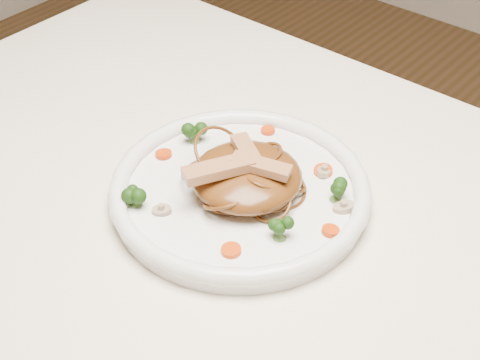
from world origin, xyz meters
The scene contains 19 objects.
table centered at (0.00, 0.00, 0.65)m, with size 1.20×0.80×0.75m.
plate centered at (-0.08, 0.05, 0.76)m, with size 0.29×0.29×0.02m, color white.
noodle_mound centered at (-0.08, 0.06, 0.78)m, with size 0.12×0.12×0.04m, color brown.
chicken_a centered at (-0.06, 0.06, 0.81)m, with size 0.06×0.02×0.01m, color tan.
chicken_b centered at (-0.09, 0.07, 0.81)m, with size 0.06×0.02×0.01m, color tan.
chicken_c centered at (-0.09, 0.03, 0.81)m, with size 0.08×0.02×0.01m, color tan.
broccoli_0 centered at (0.01, 0.11, 0.78)m, with size 0.02×0.02×0.03m, color #193D0C, non-canonical shape.
broccoli_1 centered at (-0.18, 0.09, 0.78)m, with size 0.03×0.03×0.03m, color #193D0C, non-canonical shape.
broccoli_2 centered at (-0.15, -0.04, 0.78)m, with size 0.02×0.02×0.03m, color #193D0C, non-canonical shape.
broccoli_3 centered at (0.00, 0.02, 0.78)m, with size 0.03×0.03×0.03m, color #193D0C, non-canonical shape.
carrot_0 centered at (-0.03, 0.14, 0.77)m, with size 0.02×0.02×0.01m, color red.
carrot_1 centered at (-0.19, 0.04, 0.77)m, with size 0.02×0.02×0.01m, color red.
carrot_2 centered at (0.03, 0.06, 0.77)m, with size 0.02×0.02×0.01m, color red.
carrot_3 centered at (-0.13, 0.16, 0.77)m, with size 0.02×0.02×0.01m, color red.
carrot_4 centered at (-0.03, -0.03, 0.77)m, with size 0.02×0.02×0.01m, color red.
mushroom_0 centered at (-0.12, -0.03, 0.77)m, with size 0.02×0.02×0.01m, color #BCAD8D.
mushroom_1 centered at (0.02, 0.10, 0.77)m, with size 0.02×0.02×0.01m, color #BCAD8D.
mushroom_2 centered at (-0.19, 0.10, 0.77)m, with size 0.02×0.02×0.01m, color #BCAD8D.
mushroom_3 centered at (-0.03, 0.14, 0.77)m, with size 0.02×0.02×0.01m, color #BCAD8D.
Camera 1 is at (0.30, -0.41, 1.28)m, focal length 53.59 mm.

